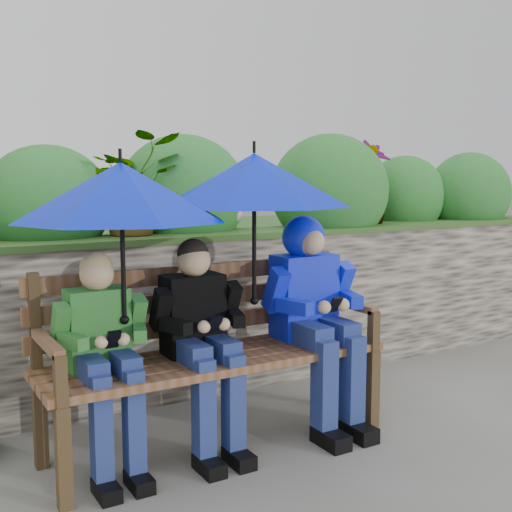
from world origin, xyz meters
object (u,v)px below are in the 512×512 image
park_bench (210,342)px  boy_right (313,302)px  boy_left (104,349)px  boy_middle (201,332)px  umbrella_left (121,192)px  umbrella_right (254,180)px

park_bench → boy_right: 0.63m
park_bench → boy_right: boy_right is taller
boy_left → boy_middle: boy_middle is taller
boy_middle → boy_right: (0.69, 0.00, 0.08)m
boy_middle → umbrella_left: umbrella_left is taller
boy_right → umbrella_left: size_ratio=1.18×
boy_left → umbrella_left: bearing=2.4°
park_bench → boy_left: (-0.59, -0.08, 0.07)m
park_bench → boy_right: size_ratio=1.53×
boy_left → umbrella_left: size_ratio=1.05×
boy_middle → park_bench: bearing=41.9°
park_bench → boy_middle: bearing=-138.1°
boy_left → boy_right: size_ratio=0.89×
umbrella_right → umbrella_left: bearing=179.8°
boy_left → umbrella_right: size_ratio=1.06×
umbrella_left → umbrella_right: umbrella_right is taller
boy_left → umbrella_right: bearing=0.1°
park_bench → umbrella_left: 0.93m
boy_left → boy_middle: size_ratio=0.97×
park_bench → boy_left: 0.59m
boy_left → umbrella_right: 1.12m
boy_left → boy_middle: (0.50, -0.00, 0.02)m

